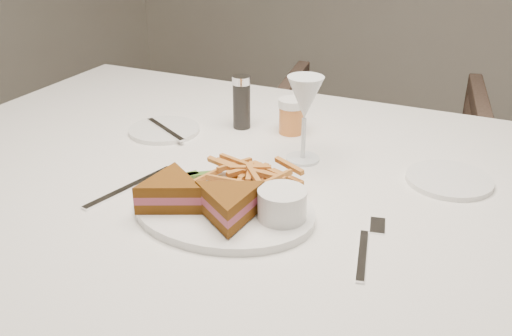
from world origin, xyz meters
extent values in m
cube|color=silver|center=(-0.30, 0.13, 0.38)|extent=(1.67, 1.18, 0.75)
imported|color=#49372D|center=(-0.38, 1.09, 0.36)|extent=(0.83, 0.80, 0.72)
ellipsoid|color=white|center=(-0.32, -0.01, 0.76)|extent=(0.34, 0.27, 0.01)
cube|color=silver|center=(-0.52, -0.01, 0.75)|extent=(0.05, 0.20, 0.00)
cylinder|color=white|center=(-0.63, 0.24, 0.76)|extent=(0.16, 0.16, 0.01)
cylinder|color=white|center=(0.00, 0.30, 0.76)|extent=(0.16, 0.16, 0.01)
cylinder|color=black|center=(-0.48, 0.35, 0.81)|extent=(0.04, 0.04, 0.12)
cylinder|color=#CC7131|center=(-0.37, 0.38, 0.79)|extent=(0.06, 0.06, 0.08)
cube|color=#466D26|center=(-0.41, 0.06, 0.77)|extent=(0.05, 0.05, 0.01)
cube|color=#466D26|center=(-0.43, 0.04, 0.77)|extent=(0.04, 0.06, 0.01)
cylinder|color=white|center=(-0.21, 0.01, 0.79)|extent=(0.08, 0.08, 0.05)
camera|label=1|loc=(0.14, -0.72, 1.24)|focal=40.00mm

